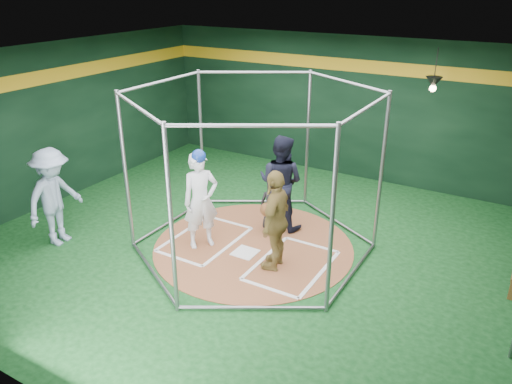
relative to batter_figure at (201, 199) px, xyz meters
The scene contains 12 objects.
room_shell 1.26m from the batter_figure, 27.41° to the left, with size 10.10×9.10×3.53m.
clay_disc 1.37m from the batter_figure, 26.99° to the left, with size 3.80×3.80×0.01m, color #965736.
home_plate 1.29m from the batter_figure, ahead, with size 0.43×0.43×0.01m, color white.
batter_box_left 0.97m from the batter_figure, 112.70° to the left, with size 1.17×1.77×0.01m.
batter_box_right 2.06m from the batter_figure, ahead, with size 1.17×1.77×0.01m.
batting_cage 1.11m from the batter_figure, 26.99° to the left, with size 4.05×4.67×3.00m.
pendant_lamp_near 5.38m from the batter_figure, 52.79° to the left, with size 0.34×0.34×0.90m.
batter_figure is the anchor object (origin of this frame).
visitor_leopard 1.56m from the batter_figure, ahead, with size 1.06×0.44×1.81m, color tan.
catcher_figure 1.55m from the batter_figure, 55.41° to the left, with size 0.65×0.66×1.13m.
umpire 1.71m from the batter_figure, 57.83° to the left, with size 0.94×0.74×1.94m, color black.
bystander_blue 2.77m from the batter_figure, 152.23° to the right, with size 1.23×0.71×1.91m, color #8EA2BC.
Camera 1 is at (4.27, -7.17, 4.75)m, focal length 35.00 mm.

